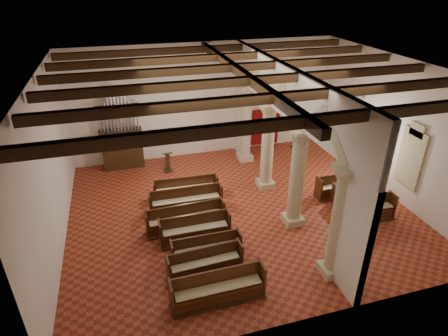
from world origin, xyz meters
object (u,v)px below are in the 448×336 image
at_px(aisle_pew_0, 369,211).
at_px(pipe_organ, 122,142).
at_px(lectern, 168,163).
at_px(nave_pew_0, 218,292).
at_px(processional_banner, 293,135).

bearing_deg(aisle_pew_0, pipe_organ, 144.86).
relative_size(pipe_organ, aisle_pew_0, 2.12).
bearing_deg(pipe_organ, lectern, -29.81).
bearing_deg(nave_pew_0, pipe_organ, 101.93).
height_order(nave_pew_0, aisle_pew_0, nave_pew_0).
height_order(lectern, processional_banner, processional_banner).
bearing_deg(nave_pew_0, lectern, 90.31).
xyz_separation_m(pipe_organ, processional_banner, (9.48, -0.24, -0.60)).
relative_size(processional_banner, aisle_pew_0, 1.04).
xyz_separation_m(processional_banner, nave_pew_0, (-7.18, -9.85, -0.41)).
relative_size(pipe_organ, processional_banner, 2.04).
height_order(pipe_organ, aisle_pew_0, pipe_organ).
bearing_deg(pipe_organ, aisle_pew_0, -38.95).
relative_size(lectern, nave_pew_0, 0.38).
height_order(processional_banner, aisle_pew_0, processional_banner).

